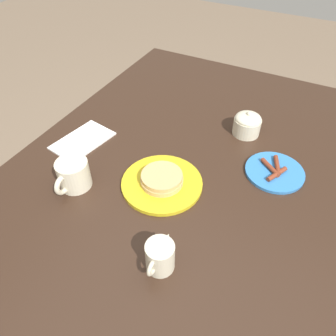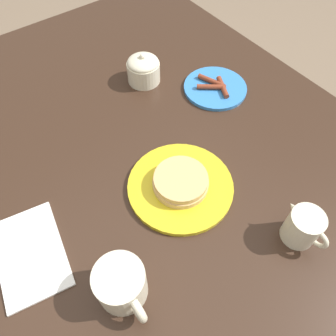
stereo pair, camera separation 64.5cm
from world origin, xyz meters
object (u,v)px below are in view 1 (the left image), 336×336
pancake_plate (162,181)px  side_plate_bacon (275,171)px  coffee_mug (73,174)px  napkin (83,141)px  creamer_pitcher (160,256)px  sugar_bowl (247,124)px

pancake_plate → side_plate_bacon: pancake_plate is taller
coffee_mug → napkin: bearing=-147.4°
side_plate_bacon → napkin: side_plate_bacon is taller
side_plate_bacon → coffee_mug: bearing=-57.7°
creamer_pitcher → napkin: 0.54m
coffee_mug → creamer_pitcher: size_ratio=1.19×
pancake_plate → sugar_bowl: size_ratio=2.56×
pancake_plate → sugar_bowl: sugar_bowl is taller
side_plate_bacon → pancake_plate: bearing=-54.4°
side_plate_bacon → creamer_pitcher: (0.43, -0.16, 0.04)m
pancake_plate → coffee_mug: 0.25m
side_plate_bacon → napkin: (0.15, -0.61, -0.00)m
pancake_plate → sugar_bowl: (-0.35, 0.14, 0.03)m
creamer_pitcher → side_plate_bacon: bearing=159.7°
creamer_pitcher → napkin: bearing=-122.4°
pancake_plate → napkin: pancake_plate is taller
coffee_mug → sugar_bowl: bearing=142.2°
side_plate_bacon → sugar_bowl: sugar_bowl is taller
pancake_plate → napkin: size_ratio=1.10×
coffee_mug → side_plate_bacon: bearing=122.3°
pancake_plate → side_plate_bacon: (-0.20, 0.28, -0.01)m
creamer_pitcher → coffee_mug: bearing=-108.5°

